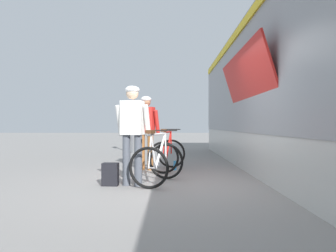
{
  "coord_description": "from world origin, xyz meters",
  "views": [
    {
      "loc": [
        -0.11,
        -5.79,
        1.07
      ],
      "look_at": [
        -0.17,
        1.52,
        1.05
      ],
      "focal_mm": 34.54,
      "sensor_mm": 36.0,
      "label": 1
    }
  ],
  "objects": [
    {
      "name": "platform_sign_post",
      "position": [
        -1.59,
        6.64,
        1.62
      ],
      "size": [
        0.08,
        0.7,
        2.4
      ],
      "color": "#595B60",
      "rests_on": "ground"
    },
    {
      "name": "bicycle_far_red",
      "position": [
        -0.19,
        1.81,
        0.4
      ],
      "size": [
        0.89,
        1.18,
        0.99
      ],
      "color": "black",
      "rests_on": "ground"
    },
    {
      "name": "cyclist_far_in_red",
      "position": [
        -0.7,
        1.93,
        1.05
      ],
      "size": [
        0.66,
        0.43,
        1.76
      ],
      "color": "#935B2D",
      "rests_on": "ground"
    },
    {
      "name": "cyclist_near_in_white",
      "position": [
        -0.79,
        -0.09,
        1.05
      ],
      "size": [
        0.65,
        0.4,
        1.76
      ],
      "color": "#4C515B",
      "rests_on": "ground"
    },
    {
      "name": "backpack_on_platform",
      "position": [
        -1.18,
        -0.1,
        0.2
      ],
      "size": [
        0.29,
        0.2,
        0.4
      ],
      "primitive_type": "cube",
      "rotation": [
        0.0,
        0.0,
        -0.06
      ],
      "color": "black",
      "rests_on": "ground"
    },
    {
      "name": "water_bottle_by_the_backpack",
      "position": [
        -1.23,
        -0.02,
        0.11
      ],
      "size": [
        0.07,
        0.07,
        0.22
      ],
      "primitive_type": "cylinder",
      "color": "silver",
      "rests_on": "ground"
    },
    {
      "name": "ground_plane",
      "position": [
        0.0,
        0.0,
        0.0
      ],
      "size": [
        80.0,
        80.0,
        0.0
      ],
      "primitive_type": "plane",
      "color": "gray"
    },
    {
      "name": "bicycle_near_white",
      "position": [
        -0.34,
        0.09,
        0.4
      ],
      "size": [
        0.97,
        1.22,
        0.99
      ],
      "color": "black",
      "rests_on": "ground"
    },
    {
      "name": "water_bottle_near_the_bikes",
      "position": [
        -0.01,
        1.89,
        0.11
      ],
      "size": [
        0.08,
        0.08,
        0.22
      ],
      "primitive_type": "cylinder",
      "color": "#338CCC",
      "rests_on": "ground"
    }
  ]
}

